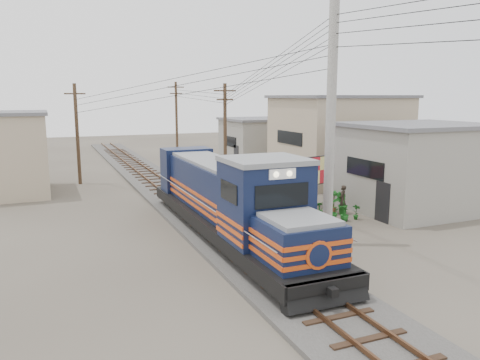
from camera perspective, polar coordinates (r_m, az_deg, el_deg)
name	(u,v)px	position (r m, az deg, el deg)	size (l,w,h in m)	color
ground	(245,251)	(18.92, 0.62, -8.68)	(120.00, 120.00, 0.00)	#473F35
ballast	(179,199)	(28.03, -7.49, -2.36)	(3.60, 70.00, 0.16)	#595651
track	(179,196)	(28.00, -7.49, -2.00)	(1.15, 70.00, 0.12)	#51331E
locomotive	(229,201)	(20.01, -1.34, -2.62)	(2.85, 15.49, 3.84)	black
utility_pole_main	(331,125)	(19.17, 10.98, 6.65)	(0.40, 0.40, 10.00)	#9E9B93
wooden_pole_mid	(225,132)	(32.67, -1.83, 5.87)	(1.60, 0.24, 7.00)	#4C3826
wooden_pole_far	(177,119)	(46.06, -7.74, 7.34)	(1.60, 0.24, 7.50)	#4C3826
wooden_pole_left	(77,132)	(34.59, -19.24, 5.55)	(1.60, 0.24, 7.00)	#4C3826
power_lines	(180,69)	(25.93, -7.28, 13.29)	(9.65, 19.00, 3.30)	black
shophouse_front	(418,167)	(27.16, 20.84, 1.55)	(7.35, 6.30, 4.70)	gray
shophouse_mid	(338,139)	(34.66, 11.89, 4.96)	(8.40, 7.35, 6.20)	tan
shophouse_back	(261,141)	(42.67, 2.53, 4.75)	(6.30, 6.30, 4.20)	gray
billboard	(319,172)	(24.32, 9.62, 0.98)	(1.97, 0.69, 3.12)	#99999E
market_umbrella	(299,173)	(26.28, 7.25, 0.85)	(2.48, 2.48, 2.16)	black
vendor	(342,200)	(25.17, 12.38, -2.35)	(0.56, 0.37, 1.53)	black
plant_nursery	(317,209)	(23.97, 9.39, -3.51)	(3.49, 3.28, 1.12)	#1A5B1B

